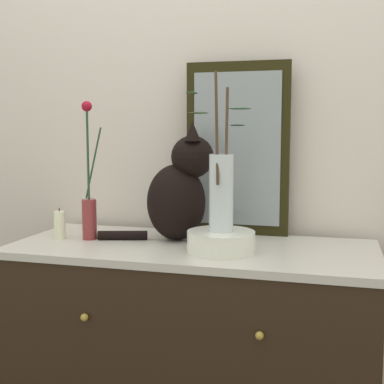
{
  "coord_description": "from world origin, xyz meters",
  "views": [
    {
      "loc": [
        0.46,
        -1.66,
        1.22
      ],
      "look_at": [
        0.0,
        0.0,
        1.01
      ],
      "focal_mm": 49.13,
      "sensor_mm": 36.0,
      "label": 1
    }
  ],
  "objects_px": {
    "candle_pillar": "(60,225)",
    "vase_glass_clear": "(221,188)",
    "sideboard": "(192,363)",
    "bowl_porcelain": "(221,242)",
    "mirror_leaning": "(237,149)",
    "vase_slim_green": "(90,204)",
    "cat_sitting": "(180,190)"
  },
  "relations": [
    {
      "from": "candle_pillar",
      "to": "vase_glass_clear",
      "type": "bearing_deg",
      "value": -4.82
    },
    {
      "from": "sideboard",
      "to": "bowl_porcelain",
      "type": "xyz_separation_m",
      "value": [
        0.11,
        -0.07,
        0.45
      ]
    },
    {
      "from": "mirror_leaning",
      "to": "candle_pillar",
      "type": "xyz_separation_m",
      "value": [
        -0.59,
        -0.25,
        -0.27
      ]
    },
    {
      "from": "vase_slim_green",
      "to": "candle_pillar",
      "type": "relative_size",
      "value": 4.41
    },
    {
      "from": "vase_slim_green",
      "to": "candle_pillar",
      "type": "height_order",
      "value": "vase_slim_green"
    },
    {
      "from": "mirror_leaning",
      "to": "bowl_porcelain",
      "type": "height_order",
      "value": "mirror_leaning"
    },
    {
      "from": "candle_pillar",
      "to": "vase_slim_green",
      "type": "bearing_deg",
      "value": 11.95
    },
    {
      "from": "sideboard",
      "to": "bowl_porcelain",
      "type": "distance_m",
      "value": 0.47
    },
    {
      "from": "sideboard",
      "to": "vase_glass_clear",
      "type": "xyz_separation_m",
      "value": [
        0.11,
        -0.07,
        0.62
      ]
    },
    {
      "from": "sideboard",
      "to": "vase_slim_green",
      "type": "height_order",
      "value": "vase_slim_green"
    },
    {
      "from": "cat_sitting",
      "to": "vase_glass_clear",
      "type": "bearing_deg",
      "value": -39.14
    },
    {
      "from": "bowl_porcelain",
      "to": "candle_pillar",
      "type": "bearing_deg",
      "value": 175.22
    },
    {
      "from": "sideboard",
      "to": "cat_sitting",
      "type": "xyz_separation_m",
      "value": [
        -0.07,
        0.08,
        0.59
      ]
    },
    {
      "from": "cat_sitting",
      "to": "mirror_leaning",
      "type": "bearing_deg",
      "value": 42.62
    },
    {
      "from": "candle_pillar",
      "to": "cat_sitting",
      "type": "bearing_deg",
      "value": 12.86
    },
    {
      "from": "cat_sitting",
      "to": "bowl_porcelain",
      "type": "height_order",
      "value": "cat_sitting"
    },
    {
      "from": "vase_slim_green",
      "to": "sideboard",
      "type": "bearing_deg",
      "value": -0.63
    },
    {
      "from": "mirror_leaning",
      "to": "cat_sitting",
      "type": "xyz_separation_m",
      "value": [
        -0.17,
        -0.16,
        -0.14
      ]
    },
    {
      "from": "sideboard",
      "to": "vase_slim_green",
      "type": "relative_size",
      "value": 2.51
    },
    {
      "from": "vase_slim_green",
      "to": "bowl_porcelain",
      "type": "height_order",
      "value": "vase_slim_green"
    },
    {
      "from": "mirror_leaning",
      "to": "cat_sitting",
      "type": "relative_size",
      "value": 1.52
    },
    {
      "from": "vase_slim_green",
      "to": "mirror_leaning",
      "type": "bearing_deg",
      "value": 25.62
    },
    {
      "from": "sideboard",
      "to": "vase_glass_clear",
      "type": "height_order",
      "value": "vase_glass_clear"
    },
    {
      "from": "vase_slim_green",
      "to": "candle_pillar",
      "type": "bearing_deg",
      "value": -168.05
    },
    {
      "from": "mirror_leaning",
      "to": "vase_slim_green",
      "type": "height_order",
      "value": "mirror_leaning"
    },
    {
      "from": "sideboard",
      "to": "bowl_porcelain",
      "type": "relative_size",
      "value": 5.63
    },
    {
      "from": "vase_slim_green",
      "to": "bowl_porcelain",
      "type": "relative_size",
      "value": 2.24
    },
    {
      "from": "cat_sitting",
      "to": "vase_glass_clear",
      "type": "height_order",
      "value": "vase_glass_clear"
    },
    {
      "from": "mirror_leaning",
      "to": "vase_slim_green",
      "type": "distance_m",
      "value": 0.57
    },
    {
      "from": "cat_sitting",
      "to": "vase_slim_green",
      "type": "xyz_separation_m",
      "value": [
        -0.31,
        -0.07,
        -0.05
      ]
    },
    {
      "from": "cat_sitting",
      "to": "bowl_porcelain",
      "type": "bearing_deg",
      "value": -38.97
    },
    {
      "from": "bowl_porcelain",
      "to": "candle_pillar",
      "type": "relative_size",
      "value": 1.97
    }
  ]
}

